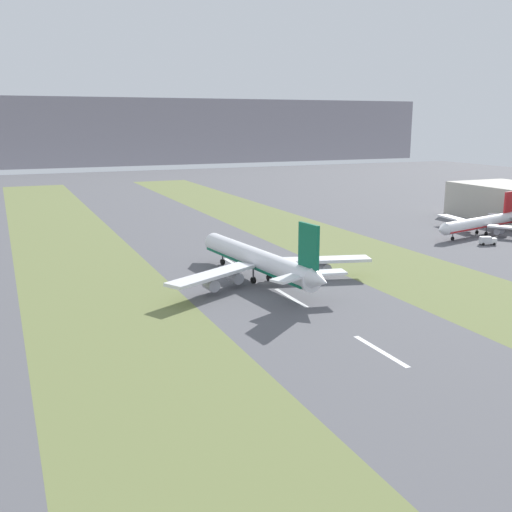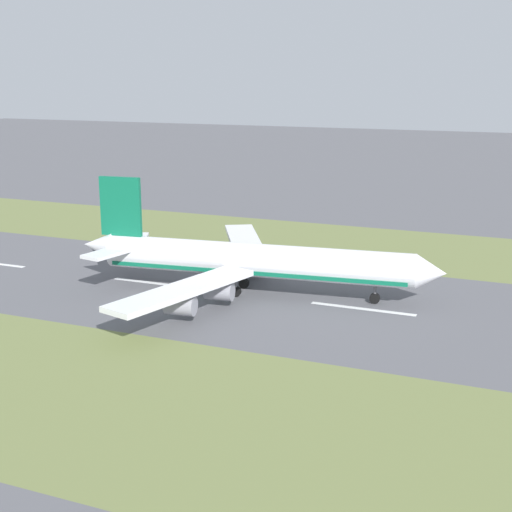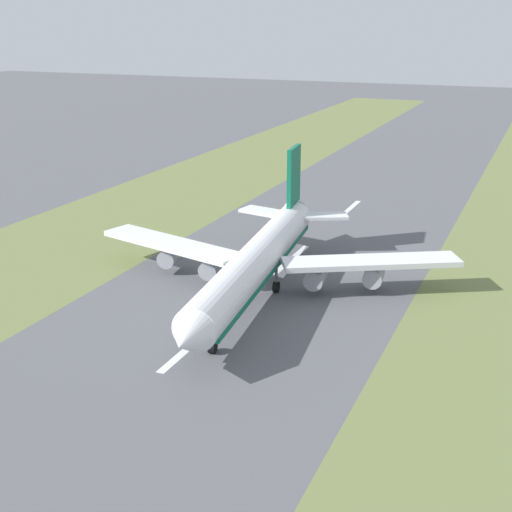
# 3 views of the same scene
# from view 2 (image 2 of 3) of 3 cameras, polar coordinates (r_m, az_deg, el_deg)

# --- Properties ---
(ground_plane) EXTENTS (800.00, 800.00, 0.00)m
(ground_plane) POSITION_cam_2_polar(r_m,az_deg,el_deg) (129.44, -2.08, -2.94)
(ground_plane) COLOR #56565B
(grass_median_west) EXTENTS (40.00, 600.00, 0.01)m
(grass_median_west) POSITION_cam_2_polar(r_m,az_deg,el_deg) (170.04, 4.14, 1.25)
(grass_median_west) COLOR olive
(grass_median_west) RESTS_ON ground
(grass_median_east) EXTENTS (40.00, 600.00, 0.01)m
(grass_median_east) POSITION_cam_2_polar(r_m,az_deg,el_deg) (92.98, -13.71, -10.52)
(grass_median_east) COLOR olive
(grass_median_east) RESTS_ON ground
(centreline_dash_mid) EXTENTS (1.20, 18.00, 0.01)m
(centreline_dash_mid) POSITION_cam_2_polar(r_m,az_deg,el_deg) (136.25, -8.02, -2.18)
(centreline_dash_mid) COLOR silver
(centreline_dash_mid) RESTS_ON ground
(centreline_dash_far) EXTENTS (1.20, 18.00, 0.01)m
(centreline_dash_far) POSITION_cam_2_polar(r_m,az_deg,el_deg) (121.88, 8.54, -4.20)
(centreline_dash_far) COLOR silver
(centreline_dash_far) RESTS_ON ground
(airplane_main_jet) EXTENTS (63.70, 67.18, 20.20)m
(airplane_main_jet) POSITION_cam_2_polar(r_m,az_deg,el_deg) (127.64, -0.82, -0.37)
(airplane_main_jet) COLOR white
(airplane_main_jet) RESTS_ON ground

